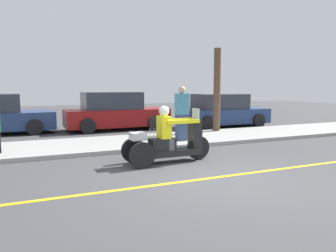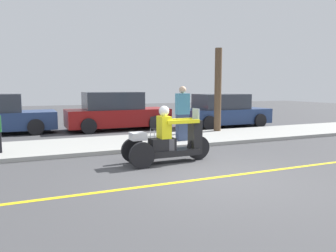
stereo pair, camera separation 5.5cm
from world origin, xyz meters
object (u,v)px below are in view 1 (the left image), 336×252
spectator_near_curb (182,114)px  tree_trunk (217,90)px  motorcycle_trike (168,142)px  parked_car_lot_left (115,112)px  folding_chair_curbside (157,127)px  parked_car_lot_right (222,111)px

spectator_near_curb → tree_trunk: 2.99m
motorcycle_trike → tree_trunk: bearing=45.2°
motorcycle_trike → parked_car_lot_left: parked_car_lot_left is taller
spectator_near_curb → folding_chair_curbside: 0.95m
motorcycle_trike → spectator_near_curb: (1.53, 2.31, 0.48)m
parked_car_lot_left → tree_trunk: tree_trunk is taller
tree_trunk → spectator_near_curb: bearing=-145.6°
parked_car_lot_left → spectator_near_curb: bearing=-76.6°
spectator_near_curb → parked_car_lot_left: (-1.08, 4.52, -0.21)m
parked_car_lot_right → tree_trunk: size_ratio=1.29×
parked_car_lot_left → parked_car_lot_right: size_ratio=1.05×
parked_car_lot_left → motorcycle_trike: bearing=-93.8°
spectator_near_curb → parked_car_lot_left: 4.65m
spectator_near_curb → motorcycle_trike: bearing=-123.5°
parked_car_lot_left → parked_car_lot_right: (4.98, -1.00, -0.05)m
spectator_near_curb → folding_chair_curbside: bearing=179.7°
motorcycle_trike → parked_car_lot_right: 7.97m
parked_car_lot_left → folding_chair_curbside: bearing=-87.5°
parked_car_lot_left → tree_trunk: bearing=-39.9°
parked_car_lot_right → spectator_near_curb: bearing=-137.9°
folding_chair_curbside → spectator_near_curb: bearing=-0.3°
folding_chair_curbside → parked_car_lot_right: 5.93m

